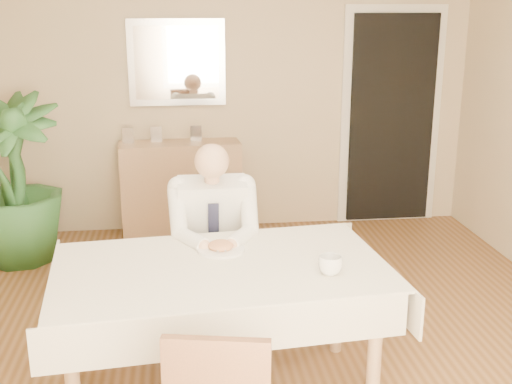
{
  "coord_description": "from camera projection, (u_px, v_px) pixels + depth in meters",
  "views": [
    {
      "loc": [
        -0.46,
        -3.35,
        2.04
      ],
      "look_at": [
        0.0,
        0.35,
        0.95
      ],
      "focal_mm": 45.0,
      "sensor_mm": 36.0,
      "label": 1
    }
  ],
  "objects": [
    {
      "name": "room",
      "position": [
        264.0,
        148.0,
        3.45
      ],
      "size": [
        5.0,
        5.02,
        2.6
      ],
      "color": "brown",
      "rests_on": "ground"
    },
    {
      "name": "window",
      "position": [
        465.0,
        375.0,
        1.06
      ],
      "size": [
        1.34,
        0.04,
        1.44
      ],
      "color": "white",
      "rests_on": "room"
    },
    {
      "name": "doorway",
      "position": [
        391.0,
        120.0,
        6.07
      ],
      "size": [
        0.96,
        0.07,
        2.1
      ],
      "color": "white",
      "rests_on": "ground"
    },
    {
      "name": "mirror",
      "position": [
        177.0,
        63.0,
        5.69
      ],
      "size": [
        0.86,
        0.04,
        0.76
      ],
      "color": "silver",
      "rests_on": "room"
    },
    {
      "name": "dining_table",
      "position": [
        221.0,
        280.0,
        3.32
      ],
      "size": [
        1.8,
        1.17,
        0.75
      ],
      "rotation": [
        0.0,
        0.0,
        0.09
      ],
      "color": "#9C7D55",
      "rests_on": "ground"
    },
    {
      "name": "chair_far",
      "position": [
        212.0,
        252.0,
        4.21
      ],
      "size": [
        0.44,
        0.44,
        0.86
      ],
      "rotation": [
        0.0,
        0.0,
        -0.08
      ],
      "color": "#482B18",
      "rests_on": "ground"
    },
    {
      "name": "seated_man",
      "position": [
        214.0,
        237.0,
        3.88
      ],
      "size": [
        0.48,
        0.72,
        1.24
      ],
      "color": "white",
      "rests_on": "ground"
    },
    {
      "name": "plate",
      "position": [
        221.0,
        249.0,
        3.49
      ],
      "size": [
        0.26,
        0.26,
        0.02
      ],
      "primitive_type": "cylinder",
      "color": "white",
      "rests_on": "dining_table"
    },
    {
      "name": "food",
      "position": [
        221.0,
        246.0,
        3.48
      ],
      "size": [
        0.14,
        0.14,
        0.06
      ],
      "primitive_type": "ellipsoid",
      "color": "#98613D",
      "rests_on": "dining_table"
    },
    {
      "name": "knife",
      "position": [
        229.0,
        250.0,
        3.43
      ],
      "size": [
        0.01,
        0.13,
        0.01
      ],
      "primitive_type": "cylinder",
      "rotation": [
        1.57,
        0.0,
        0.0
      ],
      "color": "silver",
      "rests_on": "dining_table"
    },
    {
      "name": "fork",
      "position": [
        214.0,
        251.0,
        3.42
      ],
      "size": [
        0.01,
        0.13,
        0.01
      ],
      "primitive_type": "cylinder",
      "rotation": [
        1.57,
        0.0,
        0.0
      ],
      "color": "silver",
      "rests_on": "dining_table"
    },
    {
      "name": "coffee_mug",
      "position": [
        330.0,
        265.0,
        3.18
      ],
      "size": [
        0.12,
        0.12,
        0.1
      ],
      "primitive_type": "imported",
      "rotation": [
        0.0,
        0.0,
        -0.03
      ],
      "color": "white",
      "rests_on": "dining_table"
    },
    {
      "name": "sideboard",
      "position": [
        181.0,
        189.0,
        5.86
      ],
      "size": [
        1.09,
        0.43,
        0.86
      ],
      "primitive_type": "cube",
      "rotation": [
        0.0,
        0.0,
        0.06
      ],
      "color": "#9C7D55",
      "rests_on": "ground"
    },
    {
      "name": "photo_frame_left",
      "position": [
        128.0,
        136.0,
        5.68
      ],
      "size": [
        0.1,
        0.02,
        0.14
      ],
      "primitive_type": "cube",
      "color": "silver",
      "rests_on": "sideboard"
    },
    {
      "name": "photo_frame_center",
      "position": [
        156.0,
        134.0,
        5.75
      ],
      "size": [
        0.1,
        0.02,
        0.14
      ],
      "primitive_type": "cube",
      "color": "silver",
      "rests_on": "sideboard"
    },
    {
      "name": "photo_frame_right",
      "position": [
        196.0,
        133.0,
        5.78
      ],
      "size": [
        0.1,
        0.02,
        0.14
      ],
      "primitive_type": "cube",
      "color": "silver",
      "rests_on": "sideboard"
    },
    {
      "name": "potted_palm",
      "position": [
        14.0,
        180.0,
        5.16
      ],
      "size": [
        0.87,
        0.87,
        1.37
      ],
      "primitive_type": "imported",
      "rotation": [
        0.0,
        0.0,
        -0.14
      ],
      "color": "#245023",
      "rests_on": "ground"
    }
  ]
}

